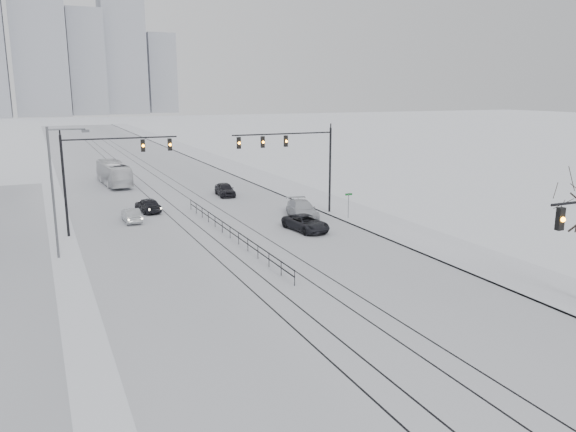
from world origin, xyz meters
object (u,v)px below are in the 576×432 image
object	(u,v)px
sedan_nb_right	(302,210)
sedan_sb_inner	(148,205)
sedan_nb_front	(306,223)
sedan_nb_far	(225,190)
sedan_sb_outer	(131,215)
box_truck	(114,174)

from	to	relation	value
sedan_nb_right	sedan_sb_inner	bearing A→B (deg)	157.30
sedan_nb_front	sedan_nb_far	size ratio (longest dim) A/B	1.13
sedan_sb_inner	sedan_sb_outer	distance (m)	4.12
sedan_nb_front	sedan_nb_right	world-z (taller)	sedan_nb_right
sedan_sb_inner	sedan_sb_outer	xyz separation A→B (m)	(-2.10, -3.55, -0.08)
sedan_sb_inner	sedan_nb_far	xyz separation A→B (m)	(9.30, 5.09, 0.02)
sedan_nb_front	box_truck	world-z (taller)	box_truck
sedan_sb_inner	box_truck	bearing A→B (deg)	-95.03
sedan_sb_outer	sedan_nb_right	size ratio (longest dim) A/B	0.70
sedan_sb_outer	sedan_nb_front	distance (m)	15.58
sedan_sb_inner	sedan_nb_front	size ratio (longest dim) A/B	0.86
sedan_nb_right	box_truck	distance (m)	28.91
sedan_nb_front	sedan_nb_far	distance (m)	17.85
sedan_sb_inner	sedan_nb_right	xyz separation A→B (m)	(12.30, -8.28, 0.08)
sedan_nb_far	sedan_nb_right	bearing A→B (deg)	-72.77
sedan_nb_right	sedan_nb_far	bearing A→B (deg)	113.88
sedan_nb_right	sedan_nb_far	size ratio (longest dim) A/B	1.27
sedan_nb_far	box_truck	bearing A→B (deg)	133.93
sedan_sb_outer	box_truck	world-z (taller)	box_truck
sedan_sb_outer	box_truck	size ratio (longest dim) A/B	0.36
sedan_sb_inner	sedan_nb_front	xyz separation A→B (m)	(10.50, -12.72, -0.03)
sedan_nb_front	box_truck	size ratio (longest dim) A/B	0.46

